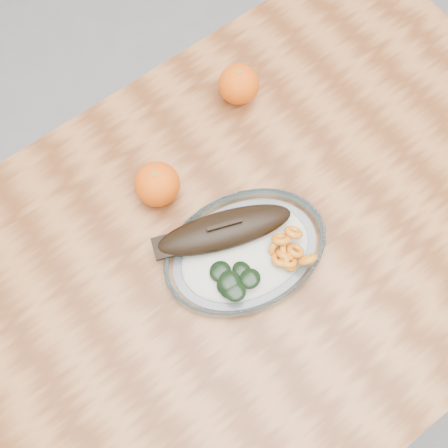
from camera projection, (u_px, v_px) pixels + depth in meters
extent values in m
plane|color=slate|center=(245.00, 320.00, 1.68)|extent=(3.00, 3.00, 0.00)
cube|color=brown|center=(260.00, 241.00, 0.99)|extent=(1.20, 0.80, 0.04)
cylinder|color=brown|center=(329.00, 81.00, 1.55)|extent=(0.06, 0.06, 0.71)
ellipsoid|color=white|center=(245.00, 253.00, 0.96)|extent=(0.58, 0.46, 0.01)
torus|color=#7EADC4|center=(245.00, 251.00, 0.95)|extent=(0.60, 0.60, 0.03)
ellipsoid|color=white|center=(246.00, 250.00, 0.94)|extent=(0.51, 0.40, 0.02)
ellipsoid|color=black|center=(224.00, 227.00, 0.93)|extent=(0.24, 0.15, 0.04)
ellipsoid|color=black|center=(224.00, 228.00, 0.93)|extent=(0.21, 0.12, 0.02)
cube|color=black|center=(165.00, 243.00, 0.92)|extent=(0.05, 0.05, 0.01)
cube|color=black|center=(224.00, 223.00, 0.91)|extent=(0.06, 0.03, 0.02)
torus|color=orange|center=(278.00, 245.00, 0.92)|extent=(0.04, 0.03, 0.04)
torus|color=orange|center=(292.00, 259.00, 0.92)|extent=(0.04, 0.04, 0.04)
torus|color=orange|center=(286.00, 252.00, 0.92)|extent=(0.04, 0.04, 0.04)
torus|color=orange|center=(289.00, 259.00, 0.92)|extent=(0.05, 0.05, 0.03)
torus|color=orange|center=(287.00, 247.00, 0.92)|extent=(0.04, 0.04, 0.04)
torus|color=orange|center=(282.00, 257.00, 0.92)|extent=(0.05, 0.05, 0.03)
torus|color=orange|center=(296.00, 248.00, 0.92)|extent=(0.04, 0.05, 0.03)
torus|color=orange|center=(295.00, 229.00, 0.92)|extent=(0.04, 0.04, 0.03)
torus|color=orange|center=(282.00, 236.00, 0.91)|extent=(0.05, 0.04, 0.04)
torus|color=orange|center=(309.00, 257.00, 0.90)|extent=(0.04, 0.03, 0.04)
ellipsoid|color=black|center=(242.00, 268.00, 0.91)|extent=(0.03, 0.04, 0.01)
ellipsoid|color=black|center=(231.00, 285.00, 0.90)|extent=(0.04, 0.04, 0.01)
ellipsoid|color=black|center=(227.00, 283.00, 0.90)|extent=(0.04, 0.04, 0.01)
ellipsoid|color=black|center=(220.00, 269.00, 0.91)|extent=(0.05, 0.05, 0.01)
ellipsoid|color=black|center=(229.00, 281.00, 0.90)|extent=(0.05, 0.05, 0.01)
ellipsoid|color=black|center=(230.00, 279.00, 0.90)|extent=(0.05, 0.05, 0.01)
ellipsoid|color=black|center=(251.00, 276.00, 0.90)|extent=(0.04, 0.04, 0.01)
ellipsoid|color=black|center=(235.00, 289.00, 0.89)|extent=(0.04, 0.04, 0.01)
sphere|color=#F14304|center=(157.00, 184.00, 0.96)|extent=(0.08, 0.08, 0.08)
sphere|color=#F14304|center=(239.00, 84.00, 1.04)|extent=(0.08, 0.08, 0.08)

